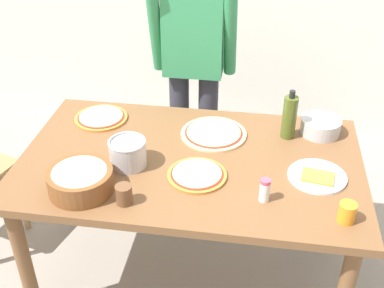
{
  "coord_description": "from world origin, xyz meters",
  "views": [
    {
      "loc": [
        0.29,
        -1.85,
        2.07
      ],
      "look_at": [
        0.0,
        0.05,
        0.81
      ],
      "focal_mm": 45.56,
      "sensor_mm": 36.0,
      "label": 1
    }
  ],
  "objects_px": {
    "person_cook": "(194,58)",
    "cup_orange": "(347,213)",
    "steel_pot": "(128,153)",
    "cup_small_brown": "(124,194)",
    "dining_table": "(190,174)",
    "pizza_raw_on_board": "(214,133)",
    "pizza_cooked_on_tray": "(197,175)",
    "plate_with_slice": "(317,176)",
    "olive_oil_bottle": "(289,117)",
    "popcorn_bowl": "(80,178)",
    "mixing_bowl_steel": "(320,126)",
    "salt_shaker": "(265,190)",
    "pizza_second_cooked": "(101,117)"
  },
  "relations": [
    {
      "from": "popcorn_bowl",
      "to": "mixing_bowl_steel",
      "type": "height_order",
      "value": "popcorn_bowl"
    },
    {
      "from": "plate_with_slice",
      "to": "mixing_bowl_steel",
      "type": "bearing_deg",
      "value": 84.89
    },
    {
      "from": "plate_with_slice",
      "to": "mixing_bowl_steel",
      "type": "relative_size",
      "value": 1.3
    },
    {
      "from": "person_cook",
      "to": "olive_oil_bottle",
      "type": "relative_size",
      "value": 6.33
    },
    {
      "from": "mixing_bowl_steel",
      "to": "olive_oil_bottle",
      "type": "bearing_deg",
      "value": -160.35
    },
    {
      "from": "person_cook",
      "to": "popcorn_bowl",
      "type": "height_order",
      "value": "person_cook"
    },
    {
      "from": "dining_table",
      "to": "popcorn_bowl",
      "type": "height_order",
      "value": "popcorn_bowl"
    },
    {
      "from": "pizza_raw_on_board",
      "to": "steel_pot",
      "type": "bearing_deg",
      "value": -138.68
    },
    {
      "from": "steel_pot",
      "to": "cup_orange",
      "type": "distance_m",
      "value": 0.98
    },
    {
      "from": "pizza_second_cooked",
      "to": "steel_pot",
      "type": "bearing_deg",
      "value": -56.41
    },
    {
      "from": "dining_table",
      "to": "cup_small_brown",
      "type": "xyz_separation_m",
      "value": [
        -0.22,
        -0.35,
        0.13
      ]
    },
    {
      "from": "person_cook",
      "to": "cup_orange",
      "type": "xyz_separation_m",
      "value": [
        0.77,
        -1.09,
        -0.14
      ]
    },
    {
      "from": "person_cook",
      "to": "salt_shaker",
      "type": "relative_size",
      "value": 15.28
    },
    {
      "from": "pizza_raw_on_board",
      "to": "mixing_bowl_steel",
      "type": "height_order",
      "value": "mixing_bowl_steel"
    },
    {
      "from": "mixing_bowl_steel",
      "to": "salt_shaker",
      "type": "relative_size",
      "value": 1.89
    },
    {
      "from": "pizza_second_cooked",
      "to": "cup_small_brown",
      "type": "relative_size",
      "value": 3.3
    },
    {
      "from": "salt_shaker",
      "to": "pizza_second_cooked",
      "type": "bearing_deg",
      "value": 148.22
    },
    {
      "from": "person_cook",
      "to": "pizza_raw_on_board",
      "type": "relative_size",
      "value": 4.89
    },
    {
      "from": "steel_pot",
      "to": "cup_small_brown",
      "type": "relative_size",
      "value": 2.04
    },
    {
      "from": "pizza_second_cooked",
      "to": "plate_with_slice",
      "type": "xyz_separation_m",
      "value": [
        1.11,
        -0.35,
        -0.0
      ]
    },
    {
      "from": "pizza_cooked_on_tray",
      "to": "salt_shaker",
      "type": "distance_m",
      "value": 0.33
    },
    {
      "from": "pizza_cooked_on_tray",
      "to": "plate_with_slice",
      "type": "relative_size",
      "value": 1.03
    },
    {
      "from": "cup_small_brown",
      "to": "person_cook",
      "type": "bearing_deg",
      "value": 83.77
    },
    {
      "from": "plate_with_slice",
      "to": "popcorn_bowl",
      "type": "bearing_deg",
      "value": -166.45
    },
    {
      "from": "mixing_bowl_steel",
      "to": "cup_orange",
      "type": "relative_size",
      "value": 2.35
    },
    {
      "from": "plate_with_slice",
      "to": "cup_orange",
      "type": "xyz_separation_m",
      "value": [
        0.09,
        -0.27,
        0.03
      ]
    },
    {
      "from": "pizza_raw_on_board",
      "to": "olive_oil_bottle",
      "type": "distance_m",
      "value": 0.38
    },
    {
      "from": "person_cook",
      "to": "salt_shaker",
      "type": "height_order",
      "value": "person_cook"
    },
    {
      "from": "person_cook",
      "to": "pizza_raw_on_board",
      "type": "xyz_separation_m",
      "value": [
        0.18,
        -0.53,
        -0.17
      ]
    },
    {
      "from": "cup_orange",
      "to": "steel_pot",
      "type": "bearing_deg",
      "value": 165.77
    },
    {
      "from": "pizza_raw_on_board",
      "to": "salt_shaker",
      "type": "bearing_deg",
      "value": -60.75
    },
    {
      "from": "mixing_bowl_steel",
      "to": "cup_small_brown",
      "type": "bearing_deg",
      "value": -140.81
    },
    {
      "from": "salt_shaker",
      "to": "person_cook",
      "type": "bearing_deg",
      "value": 114.02
    },
    {
      "from": "dining_table",
      "to": "pizza_second_cooked",
      "type": "relative_size",
      "value": 5.71
    },
    {
      "from": "pizza_cooked_on_tray",
      "to": "mixing_bowl_steel",
      "type": "height_order",
      "value": "mixing_bowl_steel"
    },
    {
      "from": "popcorn_bowl",
      "to": "olive_oil_bottle",
      "type": "relative_size",
      "value": 1.09
    },
    {
      "from": "popcorn_bowl",
      "to": "mixing_bowl_steel",
      "type": "distance_m",
      "value": 1.21
    },
    {
      "from": "olive_oil_bottle",
      "to": "salt_shaker",
      "type": "xyz_separation_m",
      "value": [
        -0.1,
        -0.52,
        -0.06
      ]
    },
    {
      "from": "pizza_second_cooked",
      "to": "salt_shaker",
      "type": "bearing_deg",
      "value": -31.78
    },
    {
      "from": "steel_pot",
      "to": "salt_shaker",
      "type": "height_order",
      "value": "steel_pot"
    },
    {
      "from": "dining_table",
      "to": "pizza_second_cooked",
      "type": "height_order",
      "value": "pizza_second_cooked"
    },
    {
      "from": "steel_pot",
      "to": "popcorn_bowl",
      "type": "bearing_deg",
      "value": -125.21
    },
    {
      "from": "olive_oil_bottle",
      "to": "mixing_bowl_steel",
      "type": "bearing_deg",
      "value": 19.65
    },
    {
      "from": "person_cook",
      "to": "cup_small_brown",
      "type": "distance_m",
      "value": 1.13
    },
    {
      "from": "pizza_cooked_on_tray",
      "to": "popcorn_bowl",
      "type": "distance_m",
      "value": 0.51
    },
    {
      "from": "popcorn_bowl",
      "to": "salt_shaker",
      "type": "distance_m",
      "value": 0.78
    },
    {
      "from": "pizza_cooked_on_tray",
      "to": "cup_small_brown",
      "type": "height_order",
      "value": "cup_small_brown"
    },
    {
      "from": "mixing_bowl_steel",
      "to": "person_cook",
      "type": "bearing_deg",
      "value": 148.84
    },
    {
      "from": "salt_shaker",
      "to": "pizza_raw_on_board",
      "type": "bearing_deg",
      "value": 119.25
    },
    {
      "from": "popcorn_bowl",
      "to": "person_cook",
      "type": "bearing_deg",
      "value": 72.95
    }
  ]
}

